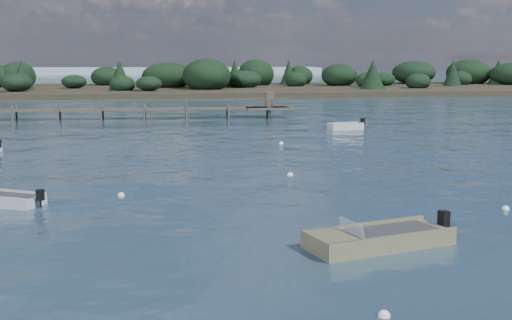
{
  "coord_description": "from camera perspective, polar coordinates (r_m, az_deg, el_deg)",
  "views": [
    {
      "loc": [
        -6.1,
        -18.3,
        6.22
      ],
      "look_at": [
        -1.88,
        14.0,
        1.0
      ],
      "focal_mm": 45.0,
      "sensor_mm": 36.0,
      "label": 1
    }
  ],
  "objects": [
    {
      "name": "ground",
      "position": [
        78.78,
        -2.99,
        4.57
      ],
      "size": [
        400.0,
        400.0,
        0.0
      ],
      "primitive_type": "plane",
      "color": "#172937",
      "rests_on": "ground"
    },
    {
      "name": "tender_far_grey_b",
      "position": [
        56.67,
        7.95,
        2.89
      ],
      "size": [
        3.47,
        1.87,
        1.16
      ],
      "color": "#A2A7A9",
      "rests_on": "ground"
    },
    {
      "name": "dinghy_mid_grey",
      "position": [
        29.61,
        -21.65,
        -3.41
      ],
      "size": [
        3.86,
        2.83,
        0.99
      ],
      "color": "#A2A7A9",
      "rests_on": "ground"
    },
    {
      "name": "dinghy_mid_white_a",
      "position": [
        21.9,
        10.84,
        -7.13
      ],
      "size": [
        5.4,
        3.2,
        1.24
      ],
      "color": "#756F4E",
      "rests_on": "ground"
    },
    {
      "name": "buoy_a",
      "position": [
        16.33,
        11.3,
        -13.47
      ],
      "size": [
        0.32,
        0.32,
        0.32
      ],
      "primitive_type": "sphere",
      "color": "silver",
      "rests_on": "ground"
    },
    {
      "name": "buoy_b",
      "position": [
        28.57,
        21.3,
        -4.1
      ],
      "size": [
        0.32,
        0.32,
        0.32
      ],
      "primitive_type": "sphere",
      "color": "silver",
      "rests_on": "ground"
    },
    {
      "name": "buoy_c",
      "position": [
        29.83,
        -11.89,
        -3.13
      ],
      "size": [
        0.32,
        0.32,
        0.32
      ],
      "primitive_type": "sphere",
      "color": "silver",
      "rests_on": "ground"
    },
    {
      "name": "buoy_e",
      "position": [
        46.8,
        2.26,
        1.46
      ],
      "size": [
        0.32,
        0.32,
        0.32
      ],
      "primitive_type": "sphere",
      "color": "silver",
      "rests_on": "ground"
    },
    {
      "name": "buoy_extra_a",
      "position": [
        34.26,
        3.05,
        -1.37
      ],
      "size": [
        0.32,
        0.32,
        0.32
      ],
      "primitive_type": "sphere",
      "color": "silver",
      "rests_on": "ground"
    },
    {
      "name": "jetty",
      "position": [
        68.31,
        -20.71,
        4.13
      ],
      "size": [
        64.5,
        3.2,
        3.4
      ],
      "color": "#463C33",
      "rests_on": "ground"
    },
    {
      "name": "far_headland",
      "position": [
        122.39,
        7.34,
        7.04
      ],
      "size": [
        190.0,
        40.0,
        5.8
      ],
      "color": "black",
      "rests_on": "ground"
    }
  ]
}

